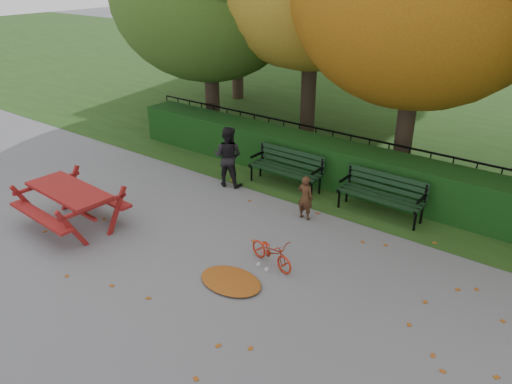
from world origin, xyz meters
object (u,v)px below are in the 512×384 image
Objects in this scene: picnic_table at (70,197)px; bicycle at (272,252)px; bench_left at (287,166)px; child at (305,198)px; adult at (228,156)px; bench_right at (382,192)px.

picnic_table is 4.25m from bicycle.
child is at bearing -43.24° from bench_left.
picnic_table is at bearing 120.09° from bicycle.
adult is (1.20, 3.46, 0.08)m from picnic_table.
bench_left reaches higher than bicycle.
child is 0.66× the size of adult.
adult reaches higher than picnic_table.
bench_left is at bearing 64.50° from picnic_table.
adult reaches higher than bench_right.
bench_left is 1.42m from adult.
child is (3.57, 3.12, -0.17)m from picnic_table.
child is at bearing 155.79° from adult.
bicycle is at bearing -103.24° from bench_right.
adult is at bearing -145.09° from bench_left.
bench_right is at bearing -0.48° from bicycle.
bench_right is at bearing 176.86° from adult.
bench_right is at bearing 0.00° from bench_left.
bench_left is 2.40m from bench_right.
adult is at bearing 64.97° from bicycle.
adult is 3.62m from bicycle.
bench_right is 0.89× the size of picnic_table.
bench_left is at bearing 180.00° from bench_right.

